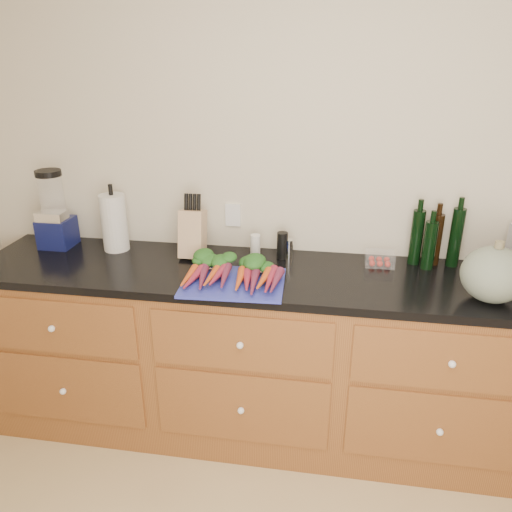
% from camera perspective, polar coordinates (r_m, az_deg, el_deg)
% --- Properties ---
extents(wall_back, '(4.10, 0.05, 2.60)m').
position_cam_1_polar(wall_back, '(2.58, 10.74, 7.99)').
color(wall_back, beige).
rests_on(wall_back, ground).
extents(cabinets, '(3.60, 0.64, 0.90)m').
position_cam_1_polar(cabinets, '(2.63, 9.49, -12.10)').
color(cabinets, brown).
rests_on(cabinets, ground).
extents(countertop, '(3.64, 0.62, 0.04)m').
position_cam_1_polar(countertop, '(2.40, 10.20, -2.78)').
color(countertop, black).
rests_on(countertop, cabinets).
extents(cutting_board, '(0.48, 0.37, 0.01)m').
position_cam_1_polar(cutting_board, '(2.28, -2.60, -3.07)').
color(cutting_board, '#2C36AC').
rests_on(cutting_board, countertop).
extents(carrots, '(0.45, 0.33, 0.06)m').
position_cam_1_polar(carrots, '(2.30, -2.40, -1.87)').
color(carrots, '#D55019').
rests_on(carrots, cutting_board).
extents(squash, '(0.26, 0.26, 0.24)m').
position_cam_1_polar(squash, '(2.31, 25.50, -1.93)').
color(squash, '#5B6958').
rests_on(squash, countertop).
extents(blender_appliance, '(0.16, 0.16, 0.42)m').
position_cam_1_polar(blender_appliance, '(2.86, -22.06, 4.50)').
color(blender_appliance, '#0F1448').
rests_on(blender_appliance, countertop).
extents(paper_towel, '(0.13, 0.13, 0.30)m').
position_cam_1_polar(paper_towel, '(2.72, -15.89, 3.69)').
color(paper_towel, silver).
rests_on(paper_towel, countertop).
extents(knife_block, '(0.12, 0.12, 0.24)m').
position_cam_1_polar(knife_block, '(2.57, -7.25, 2.55)').
color(knife_block, tan).
rests_on(knife_block, countertop).
extents(grinder_salt, '(0.05, 0.05, 0.12)m').
position_cam_1_polar(grinder_salt, '(2.56, -0.08, 1.19)').
color(grinder_salt, silver).
rests_on(grinder_salt, countertop).
extents(grinder_pepper, '(0.06, 0.06, 0.14)m').
position_cam_1_polar(grinder_pepper, '(2.54, 3.03, 1.22)').
color(grinder_pepper, black).
rests_on(grinder_pepper, countertop).
extents(canister_chrome, '(0.04, 0.04, 0.10)m').
position_cam_1_polar(canister_chrome, '(2.54, 3.77, 0.80)').
color(canister_chrome, silver).
rests_on(canister_chrome, countertop).
extents(tomato_box, '(0.14, 0.11, 0.07)m').
position_cam_1_polar(tomato_box, '(2.54, 13.97, -0.29)').
color(tomato_box, white).
rests_on(tomato_box, countertop).
extents(bottles, '(0.24, 0.12, 0.29)m').
position_cam_1_polar(bottles, '(2.58, 19.75, 1.77)').
color(bottles, black).
rests_on(bottles, countertop).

